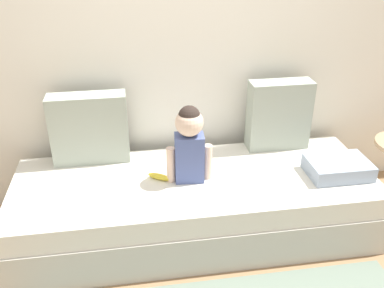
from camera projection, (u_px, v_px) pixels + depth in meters
The scene contains 8 objects.
ground_plane at pixel (195, 229), 2.98m from camera, with size 12.00×12.00×0.00m, color #93704C.
back_wall at pixel (182, 35), 2.91m from camera, with size 5.64×0.10×2.46m, color silver.
couch at pixel (195, 204), 2.88m from camera, with size 2.44×0.89×0.43m.
throw_pillow_left at pixel (90, 129), 2.87m from camera, with size 0.52×0.16×0.49m, color #99A393.
throw_pillow_right at pixel (279, 115), 3.06m from camera, with size 0.45×0.16×0.51m, color #99A393.
toddler at pixel (189, 141), 2.63m from camera, with size 0.29×0.17×0.51m.
banana at pixel (160, 177), 2.75m from camera, with size 0.17×0.04×0.04m, color yellow.
folded_blanket at pixel (338, 168), 2.79m from camera, with size 0.40×0.28×0.10m, color #8E9EB2.
Camera 1 is at (-0.39, -2.33, 1.91)m, focal length 39.59 mm.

